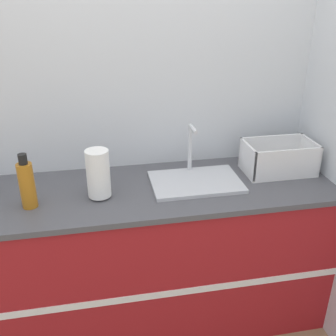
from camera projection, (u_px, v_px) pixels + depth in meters
wall_back at (137, 96)px, 2.20m from camera, size 4.40×0.06×2.60m
counter_cabinet at (149, 256)px, 2.26m from camera, size 2.02×0.63×0.89m
sink at (195, 180)px, 2.12m from camera, size 0.48×0.33×0.29m
paper_towel_roll at (98, 174)px, 1.93m from camera, size 0.12×0.12×0.25m
dish_rack at (278, 161)px, 2.23m from camera, size 0.39×0.23×0.18m
bottle_amber at (27, 184)px, 1.85m from camera, size 0.07×0.07×0.27m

